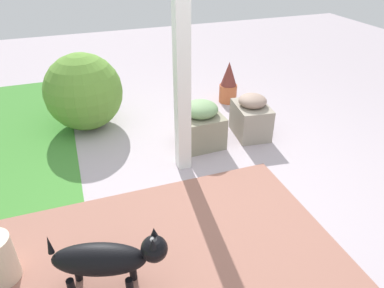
{
  "coord_description": "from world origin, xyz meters",
  "views": [
    {
      "loc": [
        -2.27,
        0.92,
        1.96
      ],
      "look_at": [
        0.38,
        -0.02,
        0.26
      ],
      "focal_mm": 33.28,
      "sensor_mm": 36.0,
      "label": 1
    }
  ],
  "objects": [
    {
      "name": "dog",
      "position": [
        -0.73,
        0.9,
        0.28
      ],
      "size": [
        0.37,
        0.69,
        0.48
      ],
      "color": "black",
      "rests_on": "ground"
    },
    {
      "name": "ground_plane",
      "position": [
        0.0,
        0.0,
        0.0
      ],
      "size": [
        12.0,
        12.0,
        0.0
      ],
      "primitive_type": "plane",
      "color": "#AEA1AA"
    },
    {
      "name": "stone_planter_nearest",
      "position": [
        0.76,
        -0.84,
        0.22
      ],
      "size": [
        0.5,
        0.39,
        0.47
      ],
      "color": "gray",
      "rests_on": "ground"
    },
    {
      "name": "porch_pillar",
      "position": [
        0.43,
        0.05,
        1.04
      ],
      "size": [
        0.12,
        0.12,
        2.08
      ],
      "primitive_type": "cube",
      "color": "white",
      "rests_on": "ground"
    },
    {
      "name": "terracotta_pot_spiky",
      "position": [
        1.65,
        -0.98,
        0.25
      ],
      "size": [
        0.23,
        0.23,
        0.54
      ],
      "color": "#BB5D36",
      "rests_on": "ground"
    },
    {
      "name": "round_shrub",
      "position": [
        1.56,
        0.82,
        0.43
      ],
      "size": [
        0.85,
        0.85,
        0.85
      ],
      "primitive_type": "sphere",
      "color": "#5D8F34",
      "rests_on": "ground"
    },
    {
      "name": "stone_planter_near",
      "position": [
        0.77,
        -0.26,
        0.23
      ],
      "size": [
        0.45,
        0.43,
        0.48
      ],
      "color": "gray",
      "rests_on": "ground"
    },
    {
      "name": "brick_path",
      "position": [
        -0.72,
        0.51,
        0.01
      ],
      "size": [
        1.8,
        2.4,
        0.02
      ],
      "primitive_type": "cube",
      "color": "#986354",
      "rests_on": "ground"
    }
  ]
}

